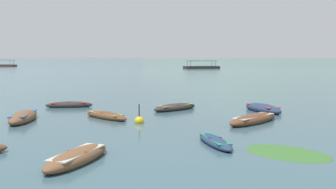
% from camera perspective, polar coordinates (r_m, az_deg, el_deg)
% --- Properties ---
extents(ground_plane, '(6000.00, 6000.00, 0.00)m').
position_cam_1_polar(ground_plane, '(1505.54, 2.39, 5.49)').
color(ground_plane, '#385660').
extents(mountain_1, '(1745.07, 1745.07, 425.16)m').
position_cam_1_polar(mountain_1, '(2161.26, -22.55, 10.75)').
color(mountain_1, slate).
rests_on(mountain_1, ground).
extents(mountain_2, '(696.70, 696.70, 205.87)m').
position_cam_1_polar(mountain_2, '(2312.78, -5.81, 8.06)').
color(mountain_2, slate).
rests_on(mountain_2, ground).
extents(mountain_3, '(1717.52, 1717.52, 402.38)m').
position_cam_1_polar(mountain_3, '(2265.46, 10.72, 10.53)').
color(mountain_3, slate).
rests_on(mountain_3, ground).
extents(rowboat_1, '(2.03, 3.77, 0.56)m').
position_cam_1_polar(rowboat_1, '(13.71, -13.22, -8.96)').
color(rowboat_1, brown).
rests_on(rowboat_1, ground).
extents(rowboat_2, '(2.53, 3.93, 0.63)m').
position_cam_1_polar(rowboat_2, '(26.15, 13.78, -2.00)').
color(rowboat_2, navy).
rests_on(rowboat_2, ground).
extents(rowboat_3, '(1.65, 3.29, 0.39)m').
position_cam_1_polar(rowboat_3, '(16.09, 6.94, -6.87)').
color(rowboat_3, navy).
rests_on(rowboat_3, ground).
extents(rowboat_4, '(3.32, 3.19, 0.48)m').
position_cam_1_polar(rowboat_4, '(22.87, -9.11, -3.10)').
color(rowboat_4, brown).
rests_on(rowboat_4, ground).
extents(rowboat_5, '(3.38, 1.50, 0.52)m').
position_cam_1_polar(rowboat_5, '(28.37, -14.35, -1.50)').
color(rowboat_5, '#2D2826').
rests_on(rowboat_5, ground).
extents(rowboat_6, '(3.69, 4.09, 0.60)m').
position_cam_1_polar(rowboat_6, '(21.61, 12.47, -3.58)').
color(rowboat_6, brown).
rests_on(rowboat_6, ground).
extents(rowboat_7, '(3.41, 3.49, 0.54)m').
position_cam_1_polar(rowboat_7, '(26.13, 1.07, -1.91)').
color(rowboat_7, '#2D2826').
rests_on(rowboat_7, ground).
extents(rowboat_8, '(1.67, 4.09, 0.68)m').
position_cam_1_polar(rowboat_8, '(23.13, -20.53, -3.14)').
color(rowboat_8, brown).
rests_on(rowboat_8, ground).
extents(ferry_0, '(8.76, 3.94, 2.54)m').
position_cam_1_polar(ferry_0, '(148.75, -23.08, 3.97)').
color(ferry_0, '#4C3323').
rests_on(ferry_0, ground).
extents(ferry_1, '(10.96, 7.08, 2.54)m').
position_cam_1_polar(ferry_1, '(115.18, 4.94, 4.04)').
color(ferry_1, '#2D2826').
rests_on(ferry_1, ground).
extents(mooring_buoy, '(0.51, 0.51, 1.18)m').
position_cam_1_polar(mooring_buoy, '(21.07, -4.26, -3.90)').
color(mooring_buoy, yellow).
rests_on(mooring_buoy, ground).
extents(weed_patch_2, '(3.96, 3.89, 0.14)m').
position_cam_1_polar(weed_patch_2, '(15.25, 17.14, -8.26)').
color(weed_patch_2, '#38662D').
rests_on(weed_patch_2, ground).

